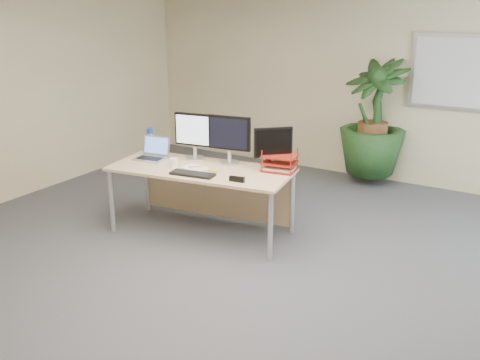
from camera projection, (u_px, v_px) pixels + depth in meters
The scene contains 17 objects.
floor at pixel (206, 301), 4.48m from camera, with size 8.00×8.00×0.00m, color #424347.
back_wall at pixel (369, 82), 7.31m from camera, with size 7.00×0.04×2.70m, color #C8B88E.
whiteboard at pixel (464, 73), 6.63m from camera, with size 1.30×0.04×0.95m.
desk at pixel (205, 179), 5.74m from camera, with size 2.01×1.08×0.73m.
floor_plant at pixel (372, 130), 7.16m from camera, with size 0.84×0.84×1.50m, color #153B19.
monitor_left at pixel (195, 133), 5.82m from camera, with size 0.46×0.21×0.51m.
monitor_right at pixel (229, 137), 5.65m from camera, with size 0.47×0.21×0.52m.
monitor_dark at pixel (273, 146), 5.47m from camera, with size 0.32×0.29×0.44m.
laptop at pixel (153, 153), 5.93m from camera, with size 0.37×0.33×0.24m.
keyboard at pixel (193, 174), 5.36m from camera, with size 0.46×0.15×0.03m, color black.
coffee_mug at pixel (174, 163), 5.62m from camera, with size 0.12×0.08×0.09m.
spiral_notebook at pixel (195, 168), 5.58m from camera, with size 0.26×0.19×0.01m, color white.
orange_pen at pixel (196, 167), 5.58m from camera, with size 0.01×0.01×0.15m, color orange.
yellow_highlighter at pixel (213, 171), 5.46m from camera, with size 0.02×0.02×0.12m, color yellow.
water_bottle at pixel (150, 141), 6.12m from camera, with size 0.07×0.07×0.29m.
letter_tray at pixel (280, 164), 5.48m from camera, with size 0.37×0.30×0.16m.
stapler at pixel (237, 179), 5.16m from camera, with size 0.15×0.04×0.05m, color black.
Camera 1 is at (2.27, -3.22, 2.38)m, focal length 40.00 mm.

